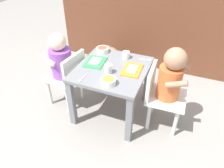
{
  "coord_description": "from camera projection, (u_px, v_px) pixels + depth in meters",
  "views": [
    {
      "loc": [
        0.51,
        -1.26,
        1.28
      ],
      "look_at": [
        0.0,
        0.0,
        0.28
      ],
      "focal_mm": 33.99,
      "sensor_mm": 36.0,
      "label": 1
    }
  ],
  "objects": [
    {
      "name": "veggie_bowl_far",
      "position": [
        103.0,
        50.0,
        1.79
      ],
      "size": [
        0.1,
        0.1,
        0.04
      ],
      "color": "white",
      "rests_on": "dining_table"
    },
    {
      "name": "kitchen_cabinet_back",
      "position": [
        147.0,
        16.0,
        2.3
      ],
      "size": [
        1.87,
        0.35,
        1.03
      ],
      "primitive_type": "cube",
      "color": "brown",
      "rests_on": "ground"
    },
    {
      "name": "dog",
      "position": [
        114.0,
        58.0,
        2.19
      ],
      "size": [
        0.34,
        0.38,
        0.31
      ],
      "color": "olive",
      "rests_on": "ground"
    },
    {
      "name": "seated_child_right",
      "position": [
        168.0,
        80.0,
        1.49
      ],
      "size": [
        0.29,
        0.29,
        0.67
      ],
      "color": "silver",
      "rests_on": "ground"
    },
    {
      "name": "water_cup_left",
      "position": [
        108.0,
        69.0,
        1.52
      ],
      "size": [
        0.06,
        0.06,
        0.07
      ],
      "color": "white",
      "rests_on": "dining_table"
    },
    {
      "name": "dining_table",
      "position": [
        112.0,
        76.0,
        1.65
      ],
      "size": [
        0.52,
        0.56,
        0.43
      ],
      "color": "slate",
      "rests_on": "ground"
    },
    {
      "name": "water_cup_right",
      "position": [
        126.0,
        55.0,
        1.7
      ],
      "size": [
        0.06,
        0.06,
        0.06
      ],
      "color": "white",
      "rests_on": "dining_table"
    },
    {
      "name": "seated_child_left",
      "position": [
        62.0,
        63.0,
        1.72
      ],
      "size": [
        0.31,
        0.31,
        0.65
      ],
      "color": "silver",
      "rests_on": "ground"
    },
    {
      "name": "cereal_bowl_left_side",
      "position": [
        109.0,
        81.0,
        1.42
      ],
      "size": [
        0.1,
        0.1,
        0.04
      ],
      "color": "white",
      "rests_on": "dining_table"
    },
    {
      "name": "spoon_by_right_tray",
      "position": [
        147.0,
        60.0,
        1.69
      ],
      "size": [
        0.1,
        0.03,
        0.01
      ],
      "color": "silver",
      "rests_on": "dining_table"
    },
    {
      "name": "spoon_by_left_tray",
      "position": [
        82.0,
        79.0,
        1.48
      ],
      "size": [
        0.02,
        0.1,
        0.01
      ],
      "color": "silver",
      "rests_on": "dining_table"
    },
    {
      "name": "food_tray_right",
      "position": [
        132.0,
        70.0,
        1.57
      ],
      "size": [
        0.14,
        0.2,
        0.02
      ],
      "color": "orange",
      "rests_on": "dining_table"
    },
    {
      "name": "food_tray_left",
      "position": [
        95.0,
        62.0,
        1.66
      ],
      "size": [
        0.16,
        0.2,
        0.02
      ],
      "color": "green",
      "rests_on": "dining_table"
    },
    {
      "name": "ground_plane",
      "position": [
        112.0,
        110.0,
        1.86
      ],
      "size": [
        7.0,
        7.0,
        0.0
      ],
      "primitive_type": "plane",
      "color": "gray"
    }
  ]
}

